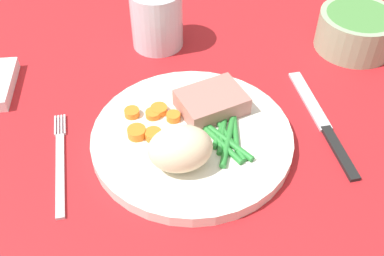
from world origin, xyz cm
name	(u,v)px	position (x,y,z in cm)	size (l,w,h in cm)	color
dining_table	(200,141)	(0.00, 0.00, 1.00)	(120.00, 90.00, 2.00)	red
dinner_plate	(192,138)	(-1.25, -0.99, 2.80)	(25.19, 25.19, 1.60)	white
meat_portion	(212,102)	(2.16, 2.98, 4.82)	(8.29, 6.28, 2.44)	#B2756B
mashed_potatoes	(180,149)	(-3.51, -5.53, 6.19)	(7.46, 5.73, 5.17)	beige
carrot_slices	(150,122)	(-6.16, 1.54, 4.10)	(6.98, 6.63, 1.18)	orange
green_beans	(227,138)	(2.68, -2.99, 3.96)	(5.01, 8.70, 0.82)	#2D8C38
fork	(60,162)	(-17.62, -1.25, 2.20)	(1.44, 16.60, 0.40)	silver
knife	(323,124)	(16.27, -1.28, 2.20)	(1.70, 20.50, 0.64)	black
water_glass	(157,22)	(-2.19, 21.41, 5.88)	(7.98, 7.98, 9.14)	silver
salad_bowl	(357,29)	(27.76, 14.42, 5.29)	(11.95, 11.95, 5.83)	#99B28C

